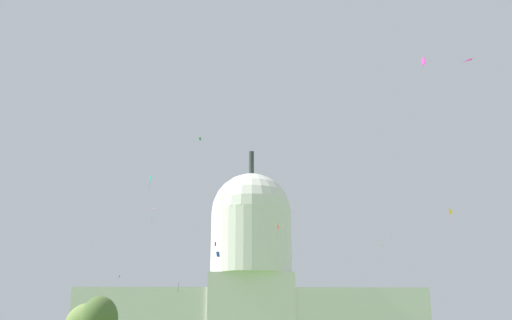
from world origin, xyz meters
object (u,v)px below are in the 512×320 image
capitol_building (251,286)px  kite_red_high (278,229)px  kite_violet_mid (215,245)px  kite_turquoise_high (150,179)px  kite_blue_mid (218,254)px  kite_gold_mid (451,214)px  kite_lime_high (223,199)px  kite_orange_mid (380,247)px  kite_green_high (200,139)px  kite_magenta_high_b (423,61)px  kite_pink_mid (151,212)px  kite_white_mid (179,282)px  kite_yellow_mid (390,238)px  tree_west_mid (99,319)px  kite_black_mid (119,277)px  kite_magenta_high (472,63)px

capitol_building → kite_red_high: size_ratio=24.19×
kite_violet_mid → kite_turquoise_high: bearing=-147.7°
kite_blue_mid → kite_turquoise_high: kite_turquoise_high is taller
capitol_building → kite_gold_mid: bearing=-62.2°
kite_lime_high → kite_orange_mid: kite_lime_high is taller
kite_lime_high → kite_red_high: size_ratio=0.57×
kite_green_high → kite_violet_mid: bearing=109.3°
kite_magenta_high_b → kite_pink_mid: bearing=-103.5°
kite_white_mid → kite_green_high: kite_green_high is taller
kite_violet_mid → kite_yellow_mid: 53.67m
kite_blue_mid → kite_magenta_high_b: kite_magenta_high_b is taller
kite_turquoise_high → kite_green_high: 19.77m
capitol_building → kite_turquoise_high: (-28.06, -51.89, 22.95)m
tree_west_mid → kite_green_high: (14.37, 35.16, 46.87)m
kite_turquoise_high → kite_lime_high: bearing=112.9°
tree_west_mid → kite_gold_mid: (71.25, 17.45, 23.40)m
tree_west_mid → kite_pink_mid: 31.33m
kite_turquoise_high → kite_green_high: size_ratio=4.18×
kite_lime_high → kite_green_high: bearing=12.6°
capitol_building → kite_blue_mid: bearing=-98.7°
kite_black_mid → kite_magenta_high_b: kite_magenta_high_b is taller
kite_lime_high → capitol_building: bearing=-156.9°
kite_white_mid → kite_magenta_high_b: 112.33m
kite_lime_high → kite_pink_mid: bearing=7.2°
tree_west_mid → kite_orange_mid: 87.83m
capitol_building → kite_lime_high: (-8.50, -48.81, 18.26)m
kite_turquoise_high → kite_black_mid: kite_turquoise_high is taller
kite_green_high → kite_magenta_high_b: 70.63m
kite_black_mid → kite_green_high: 41.15m
tree_west_mid → kite_red_high: bearing=64.8°
kite_black_mid → kite_orange_mid: size_ratio=0.46×
tree_west_mid → kite_orange_mid: (63.79, 56.03, 22.50)m
tree_west_mid → kite_black_mid: kite_black_mid is taller
kite_violet_mid → kite_black_mid: 35.34m
kite_violet_mid → kite_magenta_high_b: 100.60m
kite_pink_mid → kite_black_mid: kite_pink_mid is taller
kite_pink_mid → kite_gold_mid: (66.12, -1.98, -0.63)m
kite_orange_mid → kite_turquoise_high: bearing=-95.3°
kite_white_mid → kite_red_high: (30.47, 1.89, 17.12)m
kite_white_mid → kite_gold_mid: kite_gold_mid is taller
kite_white_mid → kite_green_high: bearing=93.5°
kite_lime_high → kite_orange_mid: (43.92, 6.09, -12.17)m
tree_west_mid → kite_pink_mid: kite_pink_mid is taller
kite_turquoise_high → kite_orange_mid: bearing=112.2°
kite_yellow_mid → kite_gold_mid: bearing=40.3°
kite_lime_high → kite_green_high: (-5.50, -14.78, 12.20)m
kite_yellow_mid → kite_green_high: kite_green_high is taller
tree_west_mid → kite_red_high: 91.52m
kite_yellow_mid → capitol_building: bearing=-122.8°
kite_magenta_high → kite_turquoise_high: 105.06m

